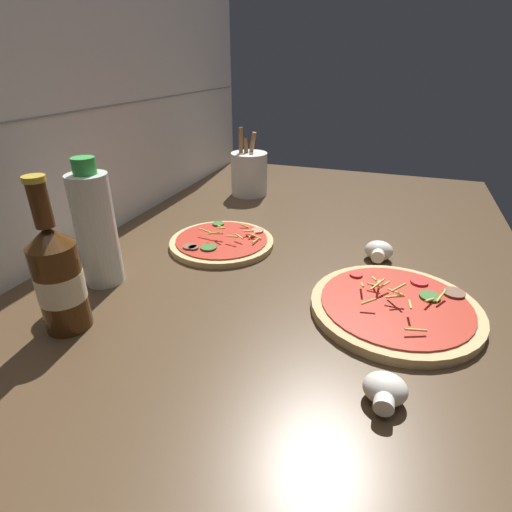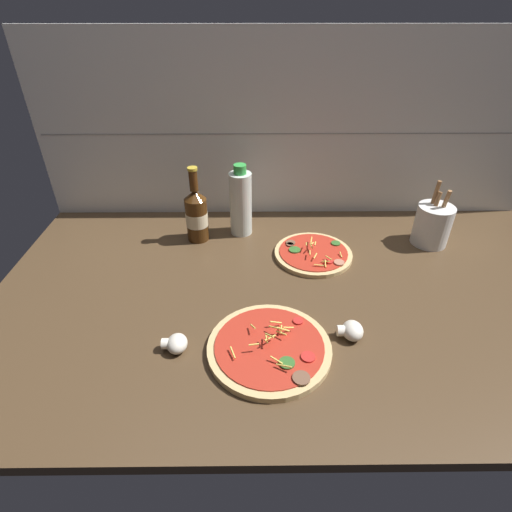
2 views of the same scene
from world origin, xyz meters
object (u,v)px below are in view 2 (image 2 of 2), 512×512
at_px(pizza_near, 270,348).
at_px(oil_bottle, 241,203).
at_px(mushroom_left, 176,344).
at_px(beer_bottle, 197,214).
at_px(utensil_crock, 432,224).
at_px(pizza_far, 313,254).
at_px(mushroom_right, 351,331).

relative_size(pizza_near, oil_bottle, 1.19).
bearing_deg(pizza_near, mushroom_left, 178.44).
xyz_separation_m(beer_bottle, utensil_crock, (0.71, -0.03, -0.02)).
xyz_separation_m(pizza_far, mushroom_left, (-0.34, -0.36, 0.01)).
bearing_deg(mushroom_right, beer_bottle, 132.18).
bearing_deg(beer_bottle, oil_bottle, 16.32).
bearing_deg(mushroom_left, utensil_crock, 31.46).
distance_m(oil_bottle, mushroom_left, 0.53).
height_order(pizza_near, mushroom_left, pizza_near).
height_order(mushroom_left, utensil_crock, utensil_crock).
height_order(beer_bottle, oil_bottle, beer_bottle).
distance_m(beer_bottle, utensil_crock, 0.71).
bearing_deg(pizza_far, oil_bottle, 146.72).
height_order(oil_bottle, mushroom_right, oil_bottle).
height_order(beer_bottle, utensil_crock, beer_bottle).
height_order(pizza_far, oil_bottle, oil_bottle).
distance_m(pizza_near, beer_bottle, 0.52).
height_order(pizza_near, pizza_far, pizza_near).
bearing_deg(utensil_crock, oil_bottle, 173.15).
bearing_deg(pizza_far, utensil_crock, 11.00).
bearing_deg(oil_bottle, utensil_crock, -6.85).
relative_size(pizza_far, utensil_crock, 1.17).
relative_size(pizza_near, mushroom_right, 4.61).
relative_size(pizza_far, beer_bottle, 0.97).
height_order(mushroom_right, utensil_crock, utensil_crock).
bearing_deg(oil_bottle, pizza_far, -33.28).
bearing_deg(mushroom_right, oil_bottle, 118.63).
bearing_deg(pizza_near, oil_bottle, 98.03).
distance_m(pizza_near, oil_bottle, 0.52).
relative_size(oil_bottle, mushroom_left, 4.11).
height_order(pizza_far, beer_bottle, beer_bottle).
distance_m(pizza_near, utensil_crock, 0.67).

